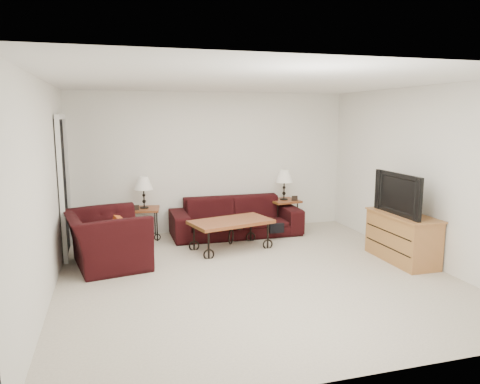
# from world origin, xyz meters

# --- Properties ---
(ground) EXTENTS (5.00, 5.00, 0.00)m
(ground) POSITION_xyz_m (0.00, 0.00, 0.00)
(ground) COLOR beige
(ground) RESTS_ON ground
(wall_back) EXTENTS (5.00, 0.02, 2.50)m
(wall_back) POSITION_xyz_m (0.00, 2.50, 1.25)
(wall_back) COLOR white
(wall_back) RESTS_ON ground
(wall_front) EXTENTS (5.00, 0.02, 2.50)m
(wall_front) POSITION_xyz_m (0.00, -2.50, 1.25)
(wall_front) COLOR white
(wall_front) RESTS_ON ground
(wall_left) EXTENTS (0.02, 5.00, 2.50)m
(wall_left) POSITION_xyz_m (-2.50, 0.00, 1.25)
(wall_left) COLOR white
(wall_left) RESTS_ON ground
(wall_right) EXTENTS (0.02, 5.00, 2.50)m
(wall_right) POSITION_xyz_m (2.50, 0.00, 1.25)
(wall_right) COLOR white
(wall_right) RESTS_ON ground
(ceiling) EXTENTS (5.00, 5.00, 0.00)m
(ceiling) POSITION_xyz_m (0.00, 0.00, 2.50)
(ceiling) COLOR white
(ceiling) RESTS_ON wall_back
(doorway) EXTENTS (0.08, 0.94, 2.04)m
(doorway) POSITION_xyz_m (-2.47, 1.65, 1.02)
(doorway) COLOR black
(doorway) RESTS_ON ground
(sofa) EXTENTS (2.26, 0.88, 0.66)m
(sofa) POSITION_xyz_m (0.30, 2.02, 0.33)
(sofa) COLOR black
(sofa) RESTS_ON ground
(side_table_left) EXTENTS (0.56, 0.56, 0.54)m
(side_table_left) POSITION_xyz_m (-1.26, 2.20, 0.27)
(side_table_left) COLOR brown
(side_table_left) RESTS_ON ground
(side_table_right) EXTENTS (0.57, 0.57, 0.55)m
(side_table_right) POSITION_xyz_m (1.27, 2.20, 0.28)
(side_table_right) COLOR brown
(side_table_right) RESTS_ON ground
(lamp_left) EXTENTS (0.35, 0.35, 0.54)m
(lamp_left) POSITION_xyz_m (-1.26, 2.20, 0.81)
(lamp_left) COLOR black
(lamp_left) RESTS_ON side_table_left
(lamp_right) EXTENTS (0.35, 0.35, 0.55)m
(lamp_right) POSITION_xyz_m (1.27, 2.20, 0.83)
(lamp_right) COLOR black
(lamp_right) RESTS_ON side_table_right
(photo_frame_left) EXTENTS (0.11, 0.02, 0.09)m
(photo_frame_left) POSITION_xyz_m (-1.41, 2.05, 0.58)
(photo_frame_left) COLOR black
(photo_frame_left) RESTS_ON side_table_left
(photo_frame_right) EXTENTS (0.11, 0.02, 0.09)m
(photo_frame_right) POSITION_xyz_m (1.42, 2.05, 0.60)
(photo_frame_right) COLOR black
(photo_frame_right) RESTS_ON side_table_right
(coffee_table) EXTENTS (1.38, 0.97, 0.47)m
(coffee_table) POSITION_xyz_m (-0.00, 1.21, 0.23)
(coffee_table) COLOR brown
(coffee_table) RESTS_ON ground
(armchair) EXTENTS (1.25, 1.36, 0.77)m
(armchair) POSITION_xyz_m (-1.88, 0.91, 0.39)
(armchair) COLOR black
(armchair) RESTS_ON ground
(throw_pillow) EXTENTS (0.16, 0.36, 0.35)m
(throw_pillow) POSITION_xyz_m (-1.72, 0.86, 0.52)
(throw_pillow) COLOR #BE6218
(throw_pillow) RESTS_ON armchair
(tv_stand) EXTENTS (0.48, 1.15, 0.69)m
(tv_stand) POSITION_xyz_m (2.23, -0.03, 0.35)
(tv_stand) COLOR #C57749
(tv_stand) RESTS_ON ground
(television) EXTENTS (0.14, 1.03, 0.60)m
(television) POSITION_xyz_m (2.21, -0.03, 0.99)
(television) COLOR black
(television) RESTS_ON tv_stand
(backpack) EXTENTS (0.47, 0.42, 0.50)m
(backpack) POSITION_xyz_m (0.88, 1.65, 0.25)
(backpack) COLOR black
(backpack) RESTS_ON ground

